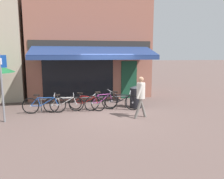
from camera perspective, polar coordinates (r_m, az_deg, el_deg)
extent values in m
plane|color=brown|center=(9.46, 0.18, -5.90)|extent=(160.00, 160.00, 0.00)
cube|color=#8E5647|center=(13.34, -5.92, 11.22)|extent=(6.82, 3.00, 5.91)
cube|color=black|center=(11.83, -8.71, 3.18)|extent=(3.75, 0.04, 2.20)
cube|color=#143D28|center=(12.30, 4.45, 2.55)|extent=(0.90, 0.04, 2.10)
cube|color=#282623|center=(11.83, -5.20, 11.55)|extent=(6.48, 0.06, 0.44)
cube|color=navy|center=(10.97, -4.69, 10.05)|extent=(6.14, 1.78, 0.50)
cube|color=navy|center=(10.09, -4.08, 8.29)|extent=(6.14, 0.03, 0.20)
cylinder|color=#47494F|center=(9.80, -6.95, -2.14)|extent=(3.91, 0.04, 0.04)
cylinder|color=#47494F|center=(9.90, -17.99, -4.03)|extent=(0.04, 0.04, 0.55)
cylinder|color=#47494F|center=(10.17, 3.84, -3.26)|extent=(0.04, 0.04, 0.55)
torus|color=black|center=(9.53, -13.96, -3.93)|extent=(0.70, 0.13, 0.69)
cylinder|color=#9E9EA3|center=(9.53, -13.96, -3.93)|extent=(0.07, 0.07, 0.08)
torus|color=black|center=(9.68, -20.49, -4.04)|extent=(0.70, 0.13, 0.69)
cylinder|color=#9E9EA3|center=(9.68, -20.49, -4.04)|extent=(0.07, 0.07, 0.08)
cylinder|color=#1E4793|center=(9.53, -16.52, -3.10)|extent=(0.61, 0.09, 0.37)
cylinder|color=#1E4793|center=(9.48, -16.83, -2.07)|extent=(0.68, 0.06, 0.05)
cylinder|color=#1E4793|center=(9.57, -18.54, -3.09)|extent=(0.13, 0.07, 0.36)
cylinder|color=#1E4793|center=(9.65, -19.36, -4.07)|extent=(0.39, 0.05, 0.05)
cylinder|color=#1E4793|center=(9.60, -19.68, -3.06)|extent=(0.33, 0.08, 0.36)
cylinder|color=#1E4793|center=(9.48, -14.37, -3.01)|extent=(0.16, 0.06, 0.34)
cylinder|color=#9E9EA3|center=(9.52, -18.96, -1.78)|extent=(0.06, 0.04, 0.11)
cube|color=black|center=(9.50, -19.08, -1.38)|extent=(0.24, 0.11, 0.06)
cylinder|color=#9E9EA3|center=(9.42, -14.80, -1.67)|extent=(0.03, 0.04, 0.14)
cylinder|color=#9E9EA3|center=(9.41, -14.82, -1.26)|extent=(0.04, 0.52, 0.07)
torus|color=black|center=(9.62, -9.28, -3.76)|extent=(0.66, 0.12, 0.66)
cylinder|color=#9E9EA3|center=(9.62, -9.28, -3.76)|extent=(0.07, 0.07, 0.08)
torus|color=black|center=(9.62, -15.57, -3.98)|extent=(0.66, 0.12, 0.66)
cylinder|color=#9E9EA3|center=(9.62, -15.57, -3.98)|extent=(0.07, 0.07, 0.08)
cylinder|color=#BCB7B2|center=(9.56, -11.70, -3.02)|extent=(0.59, 0.05, 0.35)
cylinder|color=#BCB7B2|center=(9.52, -11.97, -2.06)|extent=(0.65, 0.05, 0.05)
cylinder|color=#BCB7B2|center=(9.56, -13.64, -3.05)|extent=(0.12, 0.08, 0.35)
cylinder|color=#BCB7B2|center=(9.62, -14.47, -3.99)|extent=(0.37, 0.04, 0.05)
cylinder|color=#BCB7B2|center=(9.57, -14.75, -3.04)|extent=(0.32, 0.06, 0.34)
cylinder|color=#BCB7B2|center=(9.57, -9.65, -2.90)|extent=(0.15, 0.07, 0.32)
cylinder|color=#9E9EA3|center=(9.50, -14.02, -1.80)|extent=(0.06, 0.04, 0.11)
cube|color=black|center=(9.48, -14.13, -1.39)|extent=(0.24, 0.11, 0.06)
cylinder|color=#9E9EA3|center=(9.51, -10.02, -1.63)|extent=(0.03, 0.04, 0.14)
cylinder|color=#9E9EA3|center=(9.49, -10.03, -1.22)|extent=(0.04, 0.52, 0.07)
torus|color=black|center=(9.51, -3.67, -3.81)|extent=(0.64, 0.42, 0.66)
cylinder|color=#9E9EA3|center=(9.51, -3.67, -3.81)|extent=(0.09, 0.09, 0.08)
torus|color=black|center=(9.93, -9.66, -3.37)|extent=(0.64, 0.42, 0.66)
cylinder|color=#9E9EA3|center=(9.93, -9.66, -3.37)|extent=(0.09, 0.09, 0.08)
cylinder|color=#B21E1E|center=(9.61, -6.06, -2.82)|extent=(0.54, 0.35, 0.35)
cylinder|color=#B21E1E|center=(9.57, -6.36, -1.84)|extent=(0.62, 0.34, 0.05)
cylinder|color=#B21E1E|center=(9.73, -7.91, -2.65)|extent=(0.13, 0.03, 0.35)
cylinder|color=#B21E1E|center=(9.85, -8.65, -3.49)|extent=(0.36, 0.21, 0.05)
cylinder|color=#B21E1E|center=(9.81, -8.94, -2.54)|extent=(0.29, 0.22, 0.34)
cylinder|color=#B21E1E|center=(9.48, -4.06, -2.91)|extent=(0.16, 0.06, 0.32)
cylinder|color=#9E9EA3|center=(9.69, -8.31, -1.40)|extent=(0.06, 0.03, 0.11)
cube|color=black|center=(9.68, -8.42, -1.00)|extent=(0.26, 0.20, 0.06)
cylinder|color=#9E9EA3|center=(9.43, -4.48, -1.60)|extent=(0.04, 0.05, 0.14)
cylinder|color=#9E9EA3|center=(9.41, -4.50, -1.19)|extent=(0.26, 0.47, 0.09)
torus|color=black|center=(10.01, -0.07, -2.96)|extent=(0.73, 0.37, 0.72)
cylinder|color=#9E9EA3|center=(10.01, -0.07, -2.96)|extent=(0.09, 0.09, 0.08)
torus|color=black|center=(9.57, -5.22, -3.58)|extent=(0.73, 0.37, 0.72)
cylinder|color=#9E9EA3|center=(9.57, -5.22, -3.58)|extent=(0.09, 0.09, 0.08)
cylinder|color=#892D7A|center=(9.78, -1.92, -2.31)|extent=(0.55, 0.16, 0.38)
cylinder|color=#892D7A|center=(9.71, -2.04, -1.30)|extent=(0.59, 0.23, 0.05)
cylinder|color=#892D7A|center=(9.64, -3.51, -2.44)|extent=(0.10, 0.12, 0.38)
cylinder|color=#892D7A|center=(9.64, -4.29, -3.52)|extent=(0.34, 0.15, 0.05)
cylinder|color=#892D7A|center=(9.56, -4.43, -2.49)|extent=(0.31, 0.08, 0.37)
cylinder|color=#892D7A|center=(9.93, -0.28, -2.08)|extent=(0.13, 0.13, 0.35)
cylinder|color=#9E9EA3|center=(9.55, -3.71, -1.14)|extent=(0.06, 0.06, 0.11)
cube|color=black|center=(9.52, -3.77, -0.74)|extent=(0.26, 0.18, 0.06)
cylinder|color=#9E9EA3|center=(9.83, -0.45, -0.80)|extent=(0.04, 0.05, 0.14)
cylinder|color=#9E9EA3|center=(9.81, -0.42, -0.41)|extent=(0.19, 0.50, 0.10)
torus|color=black|center=(9.70, 5.42, -3.41)|extent=(0.71, 0.36, 0.71)
cylinder|color=#9E9EA3|center=(9.70, 5.42, -3.41)|extent=(0.09, 0.09, 0.08)
torus|color=black|center=(9.82, -0.67, -3.22)|extent=(0.71, 0.36, 0.71)
cylinder|color=#9E9EA3|center=(9.82, -0.67, -3.22)|extent=(0.09, 0.09, 0.08)
cylinder|color=black|center=(9.69, 3.09, -2.46)|extent=(0.55, 0.27, 0.38)
cylinder|color=black|center=(9.64, 2.85, -1.41)|extent=(0.61, 0.25, 0.05)
cylinder|color=black|center=(9.72, 1.21, -2.35)|extent=(0.12, 0.04, 0.37)
cylinder|color=black|center=(9.79, 0.39, -3.31)|extent=(0.36, 0.16, 0.05)
cylinder|color=black|center=(9.74, 0.14, -2.27)|extent=(0.30, 0.17, 0.37)
cylinder|color=black|center=(9.65, 5.09, -2.46)|extent=(0.15, 0.05, 0.34)
cylinder|color=#9E9EA3|center=(9.66, 0.87, -1.02)|extent=(0.06, 0.03, 0.11)
cube|color=black|center=(9.65, 0.78, -0.61)|extent=(0.26, 0.18, 0.06)
cylinder|color=#9E9EA3|center=(9.59, 4.76, -1.10)|extent=(0.04, 0.05, 0.14)
cylinder|color=#9E9EA3|center=(9.57, 4.76, -0.70)|extent=(0.20, 0.50, 0.08)
cylinder|color=slate|center=(8.50, 6.86, -5.01)|extent=(0.33, 0.13, 0.80)
cylinder|color=slate|center=(8.72, 8.03, -4.67)|extent=(0.33, 0.13, 0.80)
cylinder|color=beige|center=(8.47, 7.55, -0.30)|extent=(0.35, 0.35, 0.61)
sphere|color=#A87A5B|center=(8.41, 7.61, 2.64)|extent=(0.20, 0.20, 0.20)
cylinder|color=beige|center=(8.67, 7.83, -0.10)|extent=(0.28, 0.13, 0.54)
cylinder|color=beige|center=(8.27, 7.26, -0.53)|extent=(0.28, 0.13, 0.54)
cylinder|color=black|center=(10.19, 6.22, -2.18)|extent=(0.54, 0.54, 0.93)
cone|color=#33353A|center=(10.10, 6.27, 0.71)|extent=(0.55, 0.55, 0.11)
cylinder|color=slate|center=(8.77, -26.78, 0.25)|extent=(0.07, 0.07, 2.50)
cube|color=#14429E|center=(8.68, -27.25, 6.57)|extent=(0.44, 0.02, 0.44)
cube|color=white|center=(8.67, -27.28, 6.56)|extent=(0.14, 0.01, 0.22)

